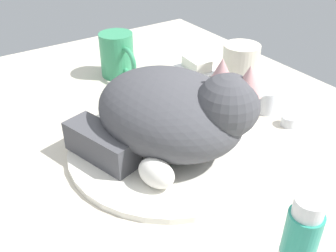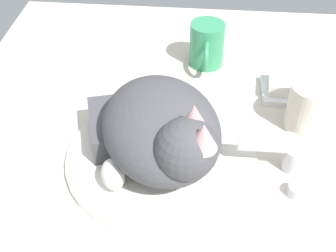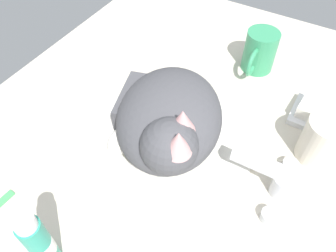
{
  "view_description": "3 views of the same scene",
  "coord_description": "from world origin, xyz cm",
  "px_view_note": "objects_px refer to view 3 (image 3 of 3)",
  "views": [
    {
      "loc": [
        41.74,
        -28.29,
        37.19
      ],
      "look_at": [
        -0.44,
        0.08,
        4.37
      ],
      "focal_mm": 41.45,
      "sensor_mm": 36.0,
      "label": 1
    },
    {
      "loc": [
        52.7,
        5.95,
        54.84
      ],
      "look_at": [
        -1.42,
        0.96,
        6.39
      ],
      "focal_mm": 48.04,
      "sensor_mm": 36.0,
      "label": 2
    },
    {
      "loc": [
        34.46,
        19.57,
        51.11
      ],
      "look_at": [
        -0.06,
        -0.36,
        4.56
      ],
      "focal_mm": 35.7,
      "sensor_mm": 36.0,
      "label": 3
    }
  ],
  "objects_px": {
    "soap_bar": "(310,107)",
    "faucet": "(275,180)",
    "cat": "(167,121)",
    "rinse_cup": "(323,140)",
    "coffee_mug": "(259,52)",
    "toothpaste_bottle": "(40,243)"
  },
  "relations": [
    {
      "from": "faucet",
      "to": "rinse_cup",
      "type": "distance_m",
      "value": 0.12
    },
    {
      "from": "coffee_mug",
      "to": "toothpaste_bottle",
      "type": "xyz_separation_m",
      "value": [
        0.58,
        -0.11,
        0.02
      ]
    },
    {
      "from": "cat",
      "to": "toothpaste_bottle",
      "type": "height_order",
      "value": "cat"
    },
    {
      "from": "rinse_cup",
      "to": "coffee_mug",
      "type": "bearing_deg",
      "value": -134.98
    },
    {
      "from": "coffee_mug",
      "to": "soap_bar",
      "type": "xyz_separation_m",
      "value": [
        0.09,
        0.15,
        -0.02
      ]
    },
    {
      "from": "cat",
      "to": "coffee_mug",
      "type": "bearing_deg",
      "value": 168.29
    },
    {
      "from": "toothpaste_bottle",
      "to": "coffee_mug",
      "type": "bearing_deg",
      "value": 169.46
    },
    {
      "from": "rinse_cup",
      "to": "toothpaste_bottle",
      "type": "distance_m",
      "value": 0.49
    },
    {
      "from": "coffee_mug",
      "to": "toothpaste_bottle",
      "type": "bearing_deg",
      "value": -10.54
    },
    {
      "from": "faucet",
      "to": "rinse_cup",
      "type": "bearing_deg",
      "value": 156.48
    },
    {
      "from": "coffee_mug",
      "to": "soap_bar",
      "type": "height_order",
      "value": "coffee_mug"
    },
    {
      "from": "rinse_cup",
      "to": "soap_bar",
      "type": "bearing_deg",
      "value": -157.38
    },
    {
      "from": "cat",
      "to": "toothpaste_bottle",
      "type": "relative_size",
      "value": 2.1
    },
    {
      "from": "cat",
      "to": "soap_bar",
      "type": "bearing_deg",
      "value": 135.76
    },
    {
      "from": "faucet",
      "to": "coffee_mug",
      "type": "xyz_separation_m",
      "value": [
        -0.3,
        -0.14,
        0.02
      ]
    },
    {
      "from": "cat",
      "to": "rinse_cup",
      "type": "distance_m",
      "value": 0.28
    },
    {
      "from": "faucet",
      "to": "soap_bar",
      "type": "relative_size",
      "value": 2.28
    },
    {
      "from": "cat",
      "to": "soap_bar",
      "type": "xyz_separation_m",
      "value": [
        -0.22,
        0.21,
        -0.05
      ]
    },
    {
      "from": "faucet",
      "to": "cat",
      "type": "xyz_separation_m",
      "value": [
        0.01,
        -0.2,
        0.05
      ]
    },
    {
      "from": "cat",
      "to": "toothpaste_bottle",
      "type": "distance_m",
      "value": 0.27
    },
    {
      "from": "coffee_mug",
      "to": "soap_bar",
      "type": "bearing_deg",
      "value": 58.04
    },
    {
      "from": "soap_bar",
      "to": "faucet",
      "type": "bearing_deg",
      "value": -2.43
    }
  ]
}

